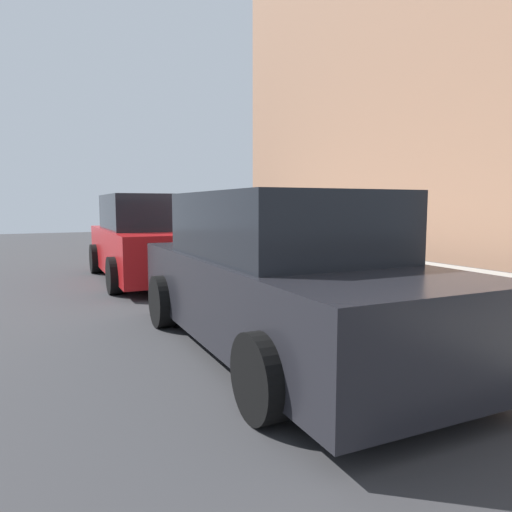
{
  "coord_description": "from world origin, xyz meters",
  "views": [
    {
      "loc": [
        -7.67,
        3.8,
        1.5
      ],
      "look_at": [
        -0.67,
        0.26,
        0.65
      ],
      "focal_mm": 32.96,
      "sensor_mm": 36.0,
      "label": 1
    }
  ],
  "objects": [
    {
      "name": "suitcase_red_5",
      "position": [
        -0.42,
        -0.53,
        0.47
      ],
      "size": [
        0.38,
        0.24,
        0.93
      ],
      "color": "red",
      "rests_on": "sidewalk_curb"
    },
    {
      "name": "sidewalk_curb",
      "position": [
        0.0,
        -2.5,
        0.07
      ],
      "size": [
        18.0,
        5.0,
        0.14
      ],
      "primitive_type": "cube",
      "color": "#9E9B93",
      "rests_on": "ground_plane"
    },
    {
      "name": "parked_car_charcoal_0",
      "position": [
        -3.51,
        1.42,
        0.76
      ],
      "size": [
        4.62,
        2.1,
        1.63
      ],
      "color": "black",
      "rests_on": "ground_plane"
    },
    {
      "name": "suitcase_black_2",
      "position": [
        -1.85,
        -0.54,
        0.4
      ],
      "size": [
        0.48,
        0.27,
        0.79
      ],
      "color": "black",
      "rests_on": "sidewalk_curb"
    },
    {
      "name": "suitcase_maroon_4",
      "position": [
        -0.87,
        -0.48,
        0.48
      ],
      "size": [
        0.44,
        0.24,
        0.75
      ],
      "color": "maroon",
      "rests_on": "sidewalk_curb"
    },
    {
      "name": "suitcase_olive_6",
      "position": [
        -0.01,
        -0.45,
        0.46
      ],
      "size": [
        0.35,
        0.24,
        0.89
      ],
      "color": "#59601E",
      "rests_on": "sidewalk_curb"
    },
    {
      "name": "parked_car_red_1",
      "position": [
        1.74,
        1.42,
        0.8
      ],
      "size": [
        4.49,
        2.19,
        1.71
      ],
      "color": "#AD1619",
      "rests_on": "ground_plane"
    },
    {
      "name": "suitcase_navy_0",
      "position": [
        -2.86,
        -0.58,
        0.52
      ],
      "size": [
        0.41,
        0.25,
        1.07
      ],
      "color": "navy",
      "rests_on": "sidewalk_curb"
    },
    {
      "name": "bollard_post",
      "position": [
        1.55,
        -0.38,
        0.52
      ],
      "size": [
        0.12,
        0.12,
        0.76
      ],
      "primitive_type": "cylinder",
      "color": "brown",
      "rests_on": "sidewalk_curb"
    },
    {
      "name": "suitcase_silver_1",
      "position": [
        -2.37,
        -0.59,
        0.49
      ],
      "size": [
        0.48,
        0.24,
        0.95
      ],
      "color": "#9EA0A8",
      "rests_on": "sidewalk_curb"
    },
    {
      "name": "ground_plane",
      "position": [
        0.0,
        0.0,
        0.0
      ],
      "size": [
        40.0,
        40.0,
        0.0
      ],
      "primitive_type": "plane",
      "color": "#333335"
    },
    {
      "name": "fire_hydrant",
      "position": [
        0.76,
        -0.53,
        0.51
      ],
      "size": [
        0.39,
        0.21,
        0.72
      ],
      "color": "#99999E",
      "rests_on": "sidewalk_curb"
    },
    {
      "name": "suitcase_teal_3",
      "position": [
        -1.35,
        -0.48,
        0.51
      ],
      "size": [
        0.44,
        0.27,
        0.97
      ],
      "color": "#0F606B",
      "rests_on": "sidewalk_curb"
    }
  ]
}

